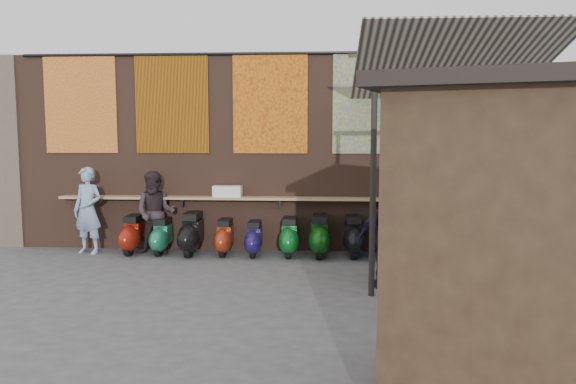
% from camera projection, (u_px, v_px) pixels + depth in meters
% --- Properties ---
extents(ground, '(70.00, 70.00, 0.00)m').
position_uv_depth(ground, '(238.00, 282.00, 9.11)').
color(ground, '#474749').
rests_on(ground, ground).
extents(brick_wall, '(10.00, 0.40, 4.00)m').
position_uv_depth(brick_wall, '(257.00, 153.00, 11.57)').
color(brick_wall, brown).
rests_on(brick_wall, ground).
extents(pier_left, '(0.50, 0.50, 4.00)m').
position_uv_depth(pier_left, '(13.00, 152.00, 11.89)').
color(pier_left, '#4C4238').
rests_on(pier_left, ground).
extents(pier_right, '(0.50, 0.50, 4.00)m').
position_uv_depth(pier_right, '(514.00, 153.00, 11.24)').
color(pier_right, '#4C4238').
rests_on(pier_right, ground).
extents(eating_counter, '(8.00, 0.32, 0.05)m').
position_uv_depth(eating_counter, '(255.00, 198.00, 11.30)').
color(eating_counter, '#9E7A51').
rests_on(eating_counter, brick_wall).
extents(shelf_box, '(0.57, 0.28, 0.23)m').
position_uv_depth(shelf_box, '(227.00, 191.00, 11.29)').
color(shelf_box, white).
rests_on(shelf_box, eating_counter).
extents(tapestry_redgold, '(1.50, 0.02, 2.00)m').
position_uv_depth(tapestry_redgold, '(80.00, 104.00, 11.47)').
color(tapestry_redgold, maroon).
rests_on(tapestry_redgold, brick_wall).
extents(tapestry_sun, '(1.50, 0.02, 2.00)m').
position_uv_depth(tapestry_sun, '(172.00, 104.00, 11.35)').
color(tapestry_sun, '#CD6F0C').
rests_on(tapestry_sun, brick_wall).
extents(tapestry_orange, '(1.50, 0.02, 2.00)m').
position_uv_depth(tapestry_orange, '(270.00, 103.00, 11.22)').
color(tapestry_orange, orange).
rests_on(tapestry_orange, brick_wall).
extents(tapestry_multi, '(1.50, 0.02, 2.00)m').
position_uv_depth(tapestry_multi, '(371.00, 103.00, 11.10)').
color(tapestry_multi, '#273D91').
rests_on(tapestry_multi, brick_wall).
extents(hang_rail, '(9.50, 0.06, 0.06)m').
position_uv_depth(hang_rail, '(255.00, 53.00, 11.13)').
color(hang_rail, black).
rests_on(hang_rail, brick_wall).
extents(scooter_stool_0, '(0.36, 0.80, 0.76)m').
position_uv_depth(scooter_stool_0, '(133.00, 235.00, 11.25)').
color(scooter_stool_0, maroon).
rests_on(scooter_stool_0, ground).
extents(scooter_stool_1, '(0.34, 0.75, 0.71)m').
position_uv_depth(scooter_stool_1, '(162.00, 236.00, 11.21)').
color(scooter_stool_1, '#1B6F4D').
rests_on(scooter_stool_1, ground).
extents(scooter_stool_2, '(0.40, 0.88, 0.83)m').
position_uv_depth(scooter_stool_2, '(192.00, 234.00, 11.13)').
color(scooter_stool_2, black).
rests_on(scooter_stool_2, ground).
extents(scooter_stool_3, '(0.33, 0.74, 0.70)m').
position_uv_depth(scooter_stool_3, '(224.00, 237.00, 11.12)').
color(scooter_stool_3, maroon).
rests_on(scooter_stool_3, ground).
extents(scooter_stool_4, '(0.32, 0.71, 0.68)m').
position_uv_depth(scooter_stool_4, '(254.00, 239.00, 11.02)').
color(scooter_stool_4, '#1C144E').
rests_on(scooter_stool_4, ground).
extents(scooter_stool_5, '(0.36, 0.79, 0.75)m').
position_uv_depth(scooter_stool_5, '(289.00, 237.00, 11.02)').
color(scooter_stool_5, '#0E6222').
rests_on(scooter_stool_5, ground).
extents(scooter_stool_6, '(0.38, 0.85, 0.81)m').
position_uv_depth(scooter_stool_6, '(319.00, 236.00, 10.96)').
color(scooter_stool_6, '#0E4610').
rests_on(scooter_stool_6, ground).
extents(scooter_stool_7, '(0.38, 0.83, 0.79)m').
position_uv_depth(scooter_stool_7, '(353.00, 237.00, 10.96)').
color(scooter_stool_7, black).
rests_on(scooter_stool_7, ground).
extents(scooter_stool_8, '(0.36, 0.81, 0.77)m').
position_uv_depth(scooter_stool_8, '(384.00, 237.00, 10.94)').
color(scooter_stool_8, navy).
rests_on(scooter_stool_8, ground).
extents(scooter_stool_9, '(0.36, 0.79, 0.75)m').
position_uv_depth(scooter_stool_9, '(418.00, 239.00, 10.86)').
color(scooter_stool_9, navy).
rests_on(scooter_stool_9, ground).
extents(diner_left, '(0.72, 0.57, 1.74)m').
position_uv_depth(diner_left, '(88.00, 210.00, 11.20)').
color(diner_left, '#8399BE').
rests_on(diner_left, ground).
extents(diner_right, '(0.82, 0.65, 1.66)m').
position_uv_depth(diner_right, '(155.00, 213.00, 11.12)').
color(diner_right, '#2C2227').
rests_on(diner_right, ground).
extents(shopper_navy, '(0.97, 0.51, 1.59)m').
position_uv_depth(shopper_navy, '(387.00, 238.00, 8.69)').
color(shopper_navy, black).
rests_on(shopper_navy, ground).
extents(shopper_grey, '(1.33, 1.08, 1.80)m').
position_uv_depth(shopper_grey, '(435.00, 236.00, 8.33)').
color(shopper_grey, '#525156').
rests_on(shopper_grey, ground).
extents(shopper_tan, '(0.86, 0.99, 1.71)m').
position_uv_depth(shopper_tan, '(396.00, 229.00, 9.16)').
color(shopper_tan, '#997161').
rests_on(shopper_tan, ground).
extents(market_stall, '(3.04, 2.63, 2.77)m').
position_uv_depth(market_stall, '(551.00, 256.00, 4.78)').
color(market_stall, black).
rests_on(market_stall, ground).
extents(stall_roof, '(3.42, 3.00, 0.12)m').
position_uv_depth(stall_roof, '(560.00, 84.00, 4.63)').
color(stall_roof, black).
rests_on(stall_roof, market_stall).
extents(stall_sign, '(1.15, 0.42, 0.50)m').
position_uv_depth(stall_sign, '(549.00, 175.00, 5.63)').
color(stall_sign, gold).
rests_on(stall_sign, market_stall).
extents(stall_shelf, '(2.05, 0.77, 0.06)m').
position_uv_depth(stall_shelf, '(544.00, 272.00, 5.73)').
color(stall_shelf, '#473321').
rests_on(stall_shelf, market_stall).
extents(awning_canvas, '(3.20, 3.28, 0.97)m').
position_uv_depth(awning_canvas, '(451.00, 65.00, 9.40)').
color(awning_canvas, beige).
rests_on(awning_canvas, brick_wall).
extents(awning_ledger, '(3.30, 0.08, 0.12)m').
position_uv_depth(awning_ledger, '(433.00, 54.00, 10.93)').
color(awning_ledger, '#33261C').
rests_on(awning_ledger, brick_wall).
extents(awning_header, '(3.00, 0.08, 0.08)m').
position_uv_depth(awning_header, '(474.00, 86.00, 7.96)').
color(awning_header, black).
rests_on(awning_header, awning_post_left).
extents(awning_post_left, '(0.09, 0.09, 3.10)m').
position_uv_depth(awning_post_left, '(373.00, 193.00, 8.21)').
color(awning_post_left, black).
rests_on(awning_post_left, ground).
extents(awning_post_right, '(0.09, 0.09, 3.10)m').
position_uv_depth(awning_post_right, '(569.00, 194.00, 8.04)').
color(awning_post_right, black).
rests_on(awning_post_right, ground).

